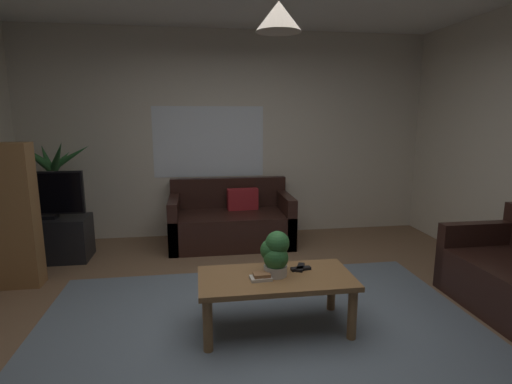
{
  "coord_description": "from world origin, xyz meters",
  "views": [
    {
      "loc": [
        -0.45,
        -2.73,
        1.65
      ],
      "look_at": [
        0.0,
        0.3,
        1.05
      ],
      "focal_mm": 27.73,
      "sensor_mm": 36.0,
      "label": 1
    }
  ],
  "objects": [
    {
      "name": "couch_under_window",
      "position": [
        -0.04,
        2.19,
        0.28
      ],
      "size": [
        1.54,
        0.81,
        0.82
      ],
      "color": "black",
      "rests_on": "ground"
    },
    {
      "name": "remote_on_table_1",
      "position": [
        0.34,
        0.17,
        0.45
      ],
      "size": [
        0.11,
        0.17,
        0.02
      ],
      "primitive_type": "cube",
      "rotation": [
        0.0,
        0.0,
        2.75
      ],
      "color": "black",
      "rests_on": "coffee_table"
    },
    {
      "name": "wall_back",
      "position": [
        0.0,
        2.69,
        1.37
      ],
      "size": [
        5.55,
        0.06,
        2.74
      ],
      "primitive_type": "cube",
      "color": "beige",
      "rests_on": "ground"
    },
    {
      "name": "tv",
      "position": [
        -2.16,
        1.88,
        0.78
      ],
      "size": [
        0.86,
        0.16,
        0.54
      ],
      "color": "black",
      "rests_on": "tv_stand"
    },
    {
      "name": "potted_plant_on_table",
      "position": [
        0.12,
        0.08,
        0.61
      ],
      "size": [
        0.22,
        0.22,
        0.35
      ],
      "color": "beige",
      "rests_on": "coffee_table"
    },
    {
      "name": "coffee_table",
      "position": [
        0.12,
        0.06,
        0.37
      ],
      "size": [
        1.18,
        0.58,
        0.44
      ],
      "color": "olive",
      "rests_on": "ground"
    },
    {
      "name": "book_on_table_0",
      "position": [
        -0.01,
        0.01,
        0.45
      ],
      "size": [
        0.17,
        0.11,
        0.02
      ],
      "primitive_type": "cube",
      "rotation": [
        0.0,
        0.0,
        0.06
      ],
      "color": "beige",
      "rests_on": "coffee_table"
    },
    {
      "name": "rug",
      "position": [
        0.0,
        -0.2,
        0.0
      ],
      "size": [
        3.53,
        2.92,
        0.01
      ],
      "primitive_type": "cube",
      "color": "slate",
      "rests_on": "ground"
    },
    {
      "name": "tv_stand",
      "position": [
        -2.16,
        1.91,
        0.25
      ],
      "size": [
        0.9,
        0.44,
        0.5
      ],
      "primitive_type": "cube",
      "color": "black",
      "rests_on": "ground"
    },
    {
      "name": "remote_on_table_0",
      "position": [
        0.34,
        0.15,
        0.45
      ],
      "size": [
        0.17,
        0.07,
        0.02
      ],
      "primitive_type": "cube",
      "rotation": [
        0.0,
        0.0,
        1.7
      ],
      "color": "black",
      "rests_on": "coffee_table"
    },
    {
      "name": "floor",
      "position": [
        0.0,
        0.0,
        -0.01
      ],
      "size": [
        5.43,
        5.31,
        0.02
      ],
      "primitive_type": "cube",
      "color": "brown",
      "rests_on": "ground"
    },
    {
      "name": "potted_palm_corner",
      "position": [
        -2.18,
        2.3,
        0.63
      ],
      "size": [
        0.82,
        0.81,
        1.4
      ],
      "color": "beige",
      "rests_on": "ground"
    },
    {
      "name": "window_pane",
      "position": [
        -0.29,
        2.65,
        1.29
      ],
      "size": [
        1.48,
        0.01,
        0.94
      ],
      "primitive_type": "cube",
      "color": "white"
    },
    {
      "name": "book_on_table_1",
      "position": [
        -0.0,
        0.01,
        0.47
      ],
      "size": [
        0.13,
        0.09,
        0.03
      ],
      "primitive_type": "cube",
      "rotation": [
        0.0,
        0.0,
        0.04
      ],
      "color": "#99663F",
      "rests_on": "coffee_table"
    },
    {
      "name": "pendant_lamp",
      "position": [
        0.12,
        0.06,
        2.3
      ],
      "size": [
        0.32,
        0.32,
        0.54
      ],
      "color": "black"
    }
  ]
}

